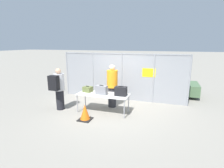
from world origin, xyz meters
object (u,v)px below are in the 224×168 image
Objects in this scene: suitcase_olive at (88,89)px; security_worker_near at (112,85)px; inspection_table at (103,95)px; suitcase_black at (121,91)px; suitcase_grey at (101,90)px; traffic_cone at (85,113)px; utility_trailer at (170,87)px; traveler_hooded at (58,87)px.

security_worker_near is at bearing 34.37° from suitcase_olive.
suitcase_olive is at bearing 36.88° from security_worker_near.
security_worker_near reaches higher than inspection_table.
security_worker_near reaches higher than suitcase_black.
suitcase_grey reaches higher than inspection_table.
security_worker_near is 3.18× the size of traffic_cone.
suitcase_black reaches higher than utility_trailer.
security_worker_near reaches higher than suitcase_olive.
utility_trailer is at bearing 48.83° from traveler_hooded.
traffic_cone is (-0.31, -0.85, -0.66)m from suitcase_grey.
suitcase_grey is 0.27× the size of traveler_hooded.
suitcase_olive is (-0.72, 0.12, 0.16)m from inspection_table.
inspection_table is 1.06m from traffic_cone.
suitcase_black is 0.90m from security_worker_near.
inspection_table is at bearing -126.20° from utility_trailer.
traffic_cone is at bearing -13.28° from traveler_hooded.
security_worker_near is at bearing 72.79° from traffic_cone.
inspection_table is at bearing 18.25° from traveler_hooded.
security_worker_near is (1.98, 1.05, -0.00)m from traveler_hooded.
traveler_hooded is at bearing -171.14° from suitcase_grey.
utility_trailer is (2.53, 3.46, -0.30)m from inspection_table.
traveler_hooded reaches higher than suitcase_black.
suitcase_grey reaches higher than utility_trailer.
utility_trailer is at bearing 53.88° from suitcase_grey.
security_worker_near reaches higher than traffic_cone.
inspection_table is at bearing -178.26° from suitcase_black.
security_worker_near reaches higher than traveler_hooded.
security_worker_near is at bearing 129.87° from suitcase_black.
suitcase_olive is at bearing 165.59° from suitcase_grey.
inspection_table is at bearing 80.33° from security_worker_near.
suitcase_grey is at bearing 69.80° from traffic_cone.
suitcase_black is 0.26× the size of traveler_hooded.
suitcase_black is at bearing 40.66° from traffic_cone.
inspection_table is at bearing -9.21° from suitcase_olive.
security_worker_near is 1.83m from traffic_cone.
utility_trailer reaches higher than traffic_cone.
inspection_table is 3.53× the size of traffic_cone.
traveler_hooded reaches higher than traffic_cone.
suitcase_black is 0.79× the size of traffic_cone.
traveler_hooded is at bearing -157.63° from suitcase_olive.
traffic_cone is at bearing -110.20° from suitcase_grey.
inspection_table is 4.47× the size of suitcase_black.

